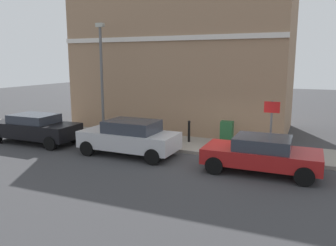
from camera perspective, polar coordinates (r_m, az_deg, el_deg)
name	(u,v)px	position (r m, az deg, el deg)	size (l,w,h in m)	color
ground	(224,162)	(13.69, 9.42, -6.52)	(80.00, 80.00, 0.00)	#38383A
sidewalk	(119,137)	(17.61, -8.36, -2.42)	(2.67, 30.00, 0.15)	gray
corner_building	(184,64)	(20.26, 2.77, 10.01)	(6.18, 12.08, 7.62)	#937256
car_red	(261,154)	(12.54, 15.59, -5.03)	(1.96, 4.08, 1.31)	maroon
car_silver	(130,137)	(14.37, -6.54, -2.38)	(1.96, 4.23, 1.51)	#B7B7BC
car_black	(35,128)	(17.67, -21.72, -0.76)	(1.89, 4.50, 1.42)	black
utility_cabinet	(227,135)	(15.48, 9.94, -1.95)	(0.46, 0.61, 1.15)	#1E4C28
bollard_near_cabinet	(189,130)	(16.07, 3.59, -1.27)	(0.14, 0.14, 1.04)	black
street_sign	(271,121)	(13.78, 17.14, 0.37)	(0.08, 0.60, 2.30)	#59595B
lamppost	(102,74)	(17.89, -11.21, 8.13)	(0.20, 0.44, 5.72)	#59595B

